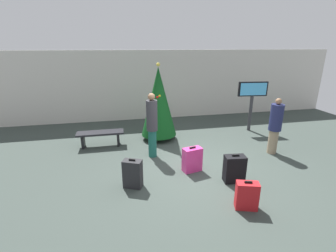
# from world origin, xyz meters

# --- Properties ---
(ground_plane) EXTENTS (16.00, 16.00, 0.00)m
(ground_plane) POSITION_xyz_m (0.00, 0.00, 0.00)
(ground_plane) COLOR #38423D
(back_wall) EXTENTS (16.00, 0.20, 2.92)m
(back_wall) POSITION_xyz_m (0.00, 5.00, 1.46)
(back_wall) COLOR beige
(back_wall) RESTS_ON ground_plane
(holiday_tree) EXTENTS (1.19, 1.19, 2.58)m
(holiday_tree) POSITION_xyz_m (-0.60, 2.38, 1.32)
(holiday_tree) COLOR #4C3319
(holiday_tree) RESTS_ON ground_plane
(flight_info_kiosk) EXTENTS (1.09, 0.20, 1.85)m
(flight_info_kiosk) POSITION_xyz_m (2.92, 2.57, 1.34)
(flight_info_kiosk) COLOR #333338
(flight_info_kiosk) RESTS_ON ground_plane
(waiting_bench) EXTENTS (1.46, 0.44, 0.48)m
(waiting_bench) POSITION_xyz_m (-2.54, 2.15, 0.36)
(waiting_bench) COLOR black
(waiting_bench) RESTS_ON ground_plane
(traveller_0) EXTENTS (0.49, 0.49, 1.68)m
(traveller_0) POSITION_xyz_m (2.54, 0.55, 0.88)
(traveller_0) COLOR gray
(traveller_0) RESTS_ON ground_plane
(traveller_1) EXTENTS (0.33, 0.33, 1.87)m
(traveller_1) POSITION_xyz_m (-1.02, 1.05, 1.00)
(traveller_1) COLOR #19594C
(traveller_1) RESTS_ON ground_plane
(suitcase_0) EXTENTS (0.51, 0.33, 0.70)m
(suitcase_0) POSITION_xyz_m (0.67, -0.73, 0.33)
(suitcase_0) COLOR black
(suitcase_0) RESTS_ON ground_plane
(suitcase_1) EXTENTS (0.48, 0.38, 0.70)m
(suitcase_1) POSITION_xyz_m (-1.70, -0.47, 0.33)
(suitcase_1) COLOR #232326
(suitcase_1) RESTS_ON ground_plane
(suitcase_2) EXTENTS (0.48, 0.34, 0.61)m
(suitcase_2) POSITION_xyz_m (0.45, -1.71, 0.29)
(suitcase_2) COLOR #B2191E
(suitcase_2) RESTS_ON ground_plane
(suitcase_3) EXTENTS (0.52, 0.35, 0.67)m
(suitcase_3) POSITION_xyz_m (-0.15, -0.03, 0.32)
(suitcase_3) COLOR #E5388C
(suitcase_3) RESTS_ON ground_plane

